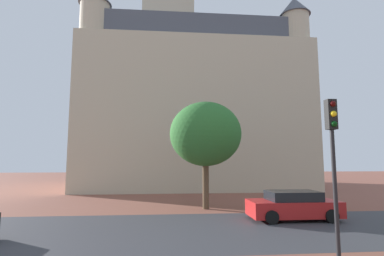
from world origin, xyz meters
The scene contains 6 objects.
ground_plane centered at (0.00, 10.00, 0.00)m, with size 120.00×120.00×0.00m, color brown.
street_asphalt_strip centered at (0.00, 9.47, 0.00)m, with size 120.00×7.05×0.00m, color #38383D.
landmark_building centered at (1.17, 30.42, 10.21)m, with size 23.74×16.05×37.23m.
car_red centered at (5.01, 11.02, 0.69)m, with size 4.46×2.07×1.42m.
traffic_light_pole centered at (3.48, 4.79, 3.33)m, with size 0.28×0.34×4.77m.
tree_curb_far centered at (1.04, 14.58, 4.62)m, with size 4.51×4.51×6.66m.
Camera 1 is at (-1.38, -3.15, 2.97)m, focal length 26.58 mm.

